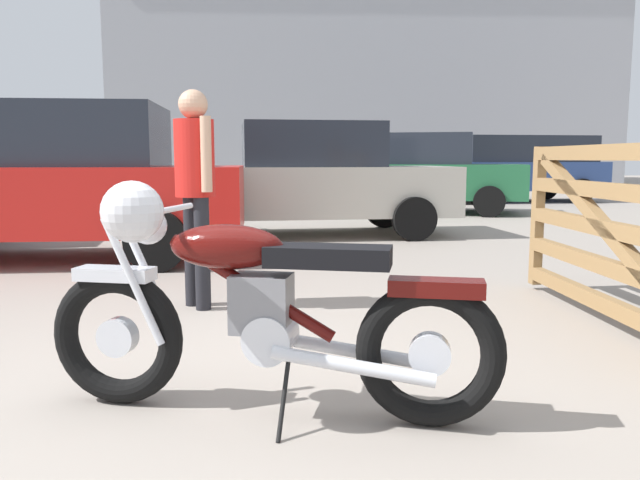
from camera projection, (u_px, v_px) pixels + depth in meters
ground_plane at (233, 407)px, 2.90m from camera, size 80.00×80.00×0.00m
vintage_motorcycle at (255, 308)px, 2.75m from camera, size 2.07×0.73×1.07m
timber_gate at (635, 229)px, 3.95m from camera, size 0.28×2.54×1.60m
bystander at (197, 176)px, 4.71m from camera, size 0.31×0.38×1.66m
blue_hatchback_right at (23, 177)px, 6.98m from camera, size 4.85×2.31×1.74m
dark_sedan_left at (424, 173)px, 13.27m from camera, size 4.46×2.54×1.67m
silver_sedan_mid at (518, 166)px, 16.57m from camera, size 4.92×2.52×1.74m
pale_sedan_back at (313, 180)px, 9.31m from camera, size 4.41×2.38×1.67m
industrial_building at (356, 92)px, 29.42m from camera, size 20.17×14.85×15.76m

